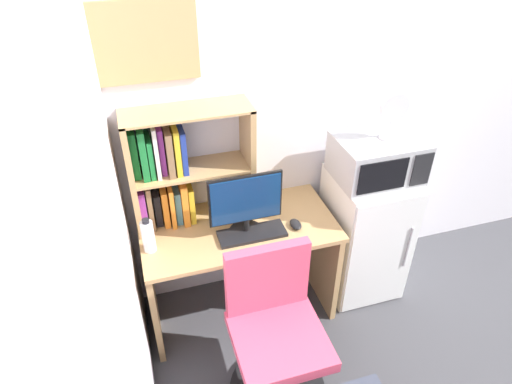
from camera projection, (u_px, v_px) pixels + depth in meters
The scene contains 12 objects.
wall_back at pixel (425, 92), 2.97m from camera, with size 6.40×0.04×2.60m, color silver.
desk at pixel (239, 254), 2.85m from camera, with size 1.17×0.60×0.73m.
hutch_bookshelf at pixel (174, 171), 2.59m from camera, with size 0.71×0.25×0.71m.
monitor at pixel (246, 204), 2.55m from camera, with size 0.43×0.20×0.39m.
keyboard at pixel (252, 234), 2.65m from camera, with size 0.40×0.15×0.02m, color black.
computer_mouse at pixel (296, 224), 2.71m from camera, with size 0.06×0.10×0.03m, color black.
water_bottle at pixel (148, 236), 2.49m from camera, with size 0.07×0.07×0.22m.
mini_fridge at pixel (364, 233), 3.09m from camera, with size 0.49×0.51×0.92m.
microwave at pixel (377, 158), 2.75m from camera, with size 0.51×0.39×0.26m.
desk_fan at pixel (393, 112), 2.59m from camera, with size 0.17×0.11×0.29m.
desk_chair at pixel (275, 339), 2.46m from camera, with size 0.55×0.55×0.92m.
wall_corkboard at pixel (142, 42), 2.25m from camera, with size 0.57×0.02×0.41m, color tan.
Camera 1 is at (-1.48, -2.35, 2.46)m, focal length 31.82 mm.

